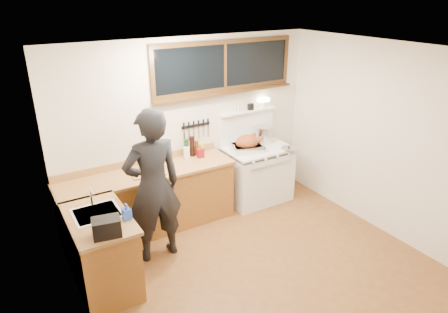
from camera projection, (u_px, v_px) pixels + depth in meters
ground_plane at (256, 265)px, 4.99m from camera, size 4.00×3.50×0.02m
room_shell at (261, 141)px, 4.35m from camera, size 4.10×3.60×2.65m
counter_back at (150, 200)px, 5.57m from camera, size 2.44×0.64×1.00m
counter_left at (102, 251)px, 4.49m from camera, size 0.64×1.09×0.90m
sink_unit at (97, 217)px, 4.40m from camera, size 0.50×0.45×0.37m
vintage_stove at (256, 172)px, 6.39m from camera, size 1.02×0.74×1.59m
back_window at (225, 72)px, 5.83m from camera, size 2.32×0.13×0.77m
left_doorway at (96, 273)px, 3.18m from camera, size 0.02×1.04×2.17m
knife_strip at (196, 126)px, 5.89m from camera, size 0.46×0.03×0.28m
man at (153, 187)px, 4.80m from camera, size 0.72×0.47×1.96m
soap_bottle at (127, 212)px, 4.24m from camera, size 0.10×0.10×0.19m
toaster at (107, 227)px, 3.95m from camera, size 0.31×0.24×0.19m
cutting_board at (148, 170)px, 5.32m from camera, size 0.47×0.38×0.14m
roast_turkey at (247, 144)px, 6.06m from camera, size 0.54×0.45×0.26m
stockpot at (263, 134)px, 6.38m from camera, size 0.36×0.36×0.27m
saucepan at (254, 137)px, 6.48m from camera, size 0.19×0.29×0.12m
pot_lid at (289, 148)px, 6.16m from camera, size 0.27×0.27×0.04m
coffee_tin at (200, 153)px, 5.82m from camera, size 0.10×0.08×0.14m
pitcher at (187, 153)px, 5.79m from camera, size 0.12×0.12×0.17m
bottle_cluster at (193, 147)px, 5.86m from camera, size 0.32×0.07×0.30m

